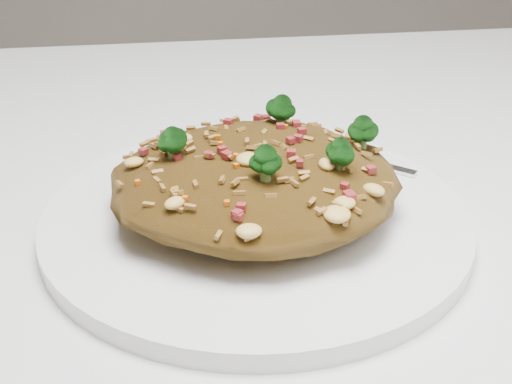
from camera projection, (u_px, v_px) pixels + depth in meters
dining_table at (348, 268)px, 0.62m from camera, size 1.20×0.80×0.75m
plate at (256, 219)px, 0.50m from camera, size 0.30×0.30×0.01m
fried_rice at (257, 171)px, 0.49m from camera, size 0.20×0.18×0.07m
fork at (330, 153)px, 0.58m from camera, size 0.13×0.12×0.00m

